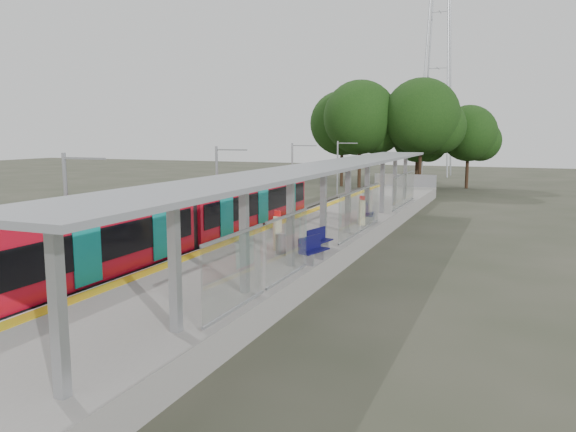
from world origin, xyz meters
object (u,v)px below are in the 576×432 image
object	(u,v)px
info_pillar_far	(362,212)
bench_near	(312,249)
bench_mid	(319,239)
train	(172,223)
bench_far	(367,212)
litter_bin	(281,244)
info_pillar_near	(278,233)

from	to	relation	value
info_pillar_far	bench_near	bearing A→B (deg)	-68.93
bench_mid	info_pillar_far	bearing A→B (deg)	102.68
bench_mid	train	bearing A→B (deg)	-156.19
bench_mid	info_pillar_far	world-z (taller)	info_pillar_far
bench_near	bench_far	xyz separation A→B (m)	(-0.49, 10.71, 0.05)
bench_near	litter_bin	size ratio (longest dim) A/B	1.82
bench_near	info_pillar_near	bearing A→B (deg)	157.57
bench_far	litter_bin	world-z (taller)	bench_far
bench_far	info_pillar_far	xyz separation A→B (m)	(-0.04, -0.95, 0.12)
bench_near	litter_bin	distance (m)	2.05
bench_near	info_pillar_far	size ratio (longest dim) A/B	0.97
bench_near	info_pillar_far	xyz separation A→B (m)	(-0.53, 9.76, 0.16)
train	bench_near	xyz separation A→B (m)	(7.11, -0.70, -0.49)
train	litter_bin	world-z (taller)	train
info_pillar_near	info_pillar_far	size ratio (longest dim) A/B	1.06
bench_near	info_pillar_near	world-z (taller)	info_pillar_near
train	litter_bin	xyz separation A→B (m)	(5.31, 0.28, -0.60)
litter_bin	bench_far	bearing A→B (deg)	82.36
bench_mid	litter_bin	distance (m)	1.72
train	litter_bin	size ratio (longest dim) A/B	30.80
bench_far	info_pillar_far	bearing A→B (deg)	-102.30
info_pillar_near	info_pillar_far	world-z (taller)	info_pillar_near
train	litter_bin	distance (m)	5.35
bench_near	bench_far	world-z (taller)	bench_far
bench_near	bench_mid	bearing A→B (deg)	116.47
bench_near	bench_mid	size ratio (longest dim) A/B	1.05
train	bench_far	world-z (taller)	train
bench_mid	bench_far	world-z (taller)	bench_far
bench_far	litter_bin	bearing A→B (deg)	-107.54
bench_mid	bench_far	xyz separation A→B (m)	(-0.03, 8.64, 0.07)
train	info_pillar_near	world-z (taller)	train
bench_near	info_pillar_near	xyz separation A→B (m)	(-2.24, 1.65, 0.21)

